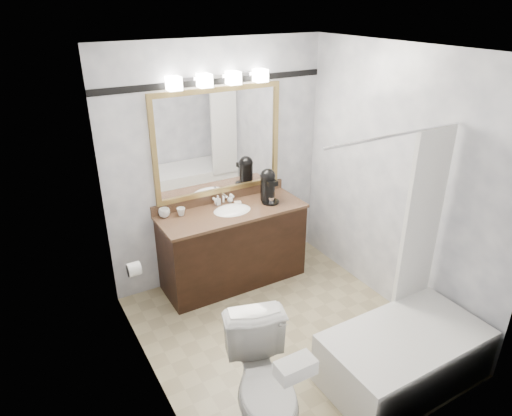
% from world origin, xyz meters
% --- Properties ---
extents(room, '(2.42, 2.62, 2.52)m').
position_xyz_m(room, '(0.00, 0.00, 1.25)').
color(room, tan).
rests_on(room, ground).
extents(vanity, '(1.53, 0.58, 0.97)m').
position_xyz_m(vanity, '(0.00, 1.02, 0.44)').
color(vanity, black).
rests_on(vanity, ground).
extents(mirror, '(1.40, 0.04, 1.10)m').
position_xyz_m(mirror, '(0.00, 1.28, 1.50)').
color(mirror, tan).
rests_on(mirror, room).
extents(vanity_light_bar, '(1.02, 0.14, 0.12)m').
position_xyz_m(vanity_light_bar, '(0.00, 1.23, 2.13)').
color(vanity_light_bar, silver).
rests_on(vanity_light_bar, room).
extents(accent_stripe, '(2.40, 0.01, 0.06)m').
position_xyz_m(accent_stripe, '(0.00, 1.29, 2.10)').
color(accent_stripe, black).
rests_on(accent_stripe, room).
extents(bathtub, '(1.30, 0.75, 1.96)m').
position_xyz_m(bathtub, '(0.55, -0.90, 0.28)').
color(bathtub, white).
rests_on(bathtub, ground).
extents(tp_roll, '(0.11, 0.12, 0.12)m').
position_xyz_m(tp_roll, '(-1.14, 0.66, 0.70)').
color(tp_roll, white).
rests_on(tp_roll, room).
extents(toilet, '(0.66, 0.89, 0.81)m').
position_xyz_m(toilet, '(-0.68, -0.78, 0.41)').
color(toilet, white).
rests_on(toilet, ground).
extents(tissue_box, '(0.24, 0.13, 0.10)m').
position_xyz_m(tissue_box, '(-0.68, -1.12, 0.86)').
color(tissue_box, white).
rests_on(tissue_box, toilet).
extents(coffee_maker, '(0.19, 0.24, 0.36)m').
position_xyz_m(coffee_maker, '(0.44, 1.03, 1.04)').
color(coffee_maker, black).
rests_on(coffee_maker, vanity).
extents(cup_left, '(0.11, 0.11, 0.09)m').
position_xyz_m(cup_left, '(-0.65, 1.22, 0.89)').
color(cup_left, white).
rests_on(cup_left, vanity).
extents(cup_right, '(0.11, 0.11, 0.08)m').
position_xyz_m(cup_right, '(-0.49, 1.17, 0.89)').
color(cup_right, white).
rests_on(cup_right, vanity).
extents(soap_bottle_a, '(0.05, 0.05, 0.10)m').
position_xyz_m(soap_bottle_a, '(-0.07, 1.21, 0.90)').
color(soap_bottle_a, white).
rests_on(soap_bottle_a, vanity).
extents(soap_bottle_b, '(0.07, 0.07, 0.08)m').
position_xyz_m(soap_bottle_b, '(0.08, 1.21, 0.89)').
color(soap_bottle_b, white).
rests_on(soap_bottle_b, vanity).
extents(soap_bar, '(0.08, 0.06, 0.02)m').
position_xyz_m(soap_bar, '(0.13, 1.13, 0.86)').
color(soap_bar, beige).
rests_on(soap_bar, vanity).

